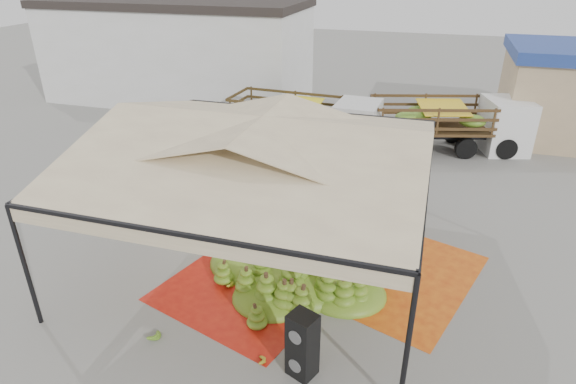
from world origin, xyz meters
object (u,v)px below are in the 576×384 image
(banana_heap, at_px, (297,262))
(vendor, at_px, (274,167))
(speaker_stack, at_px, (302,345))
(truck_left, at_px, (310,117))
(truck_right, at_px, (456,119))

(banana_heap, xyz_separation_m, vendor, (-2.28, 5.03, 0.24))
(speaker_stack, distance_m, truck_left, 12.67)
(banana_heap, xyz_separation_m, truck_right, (3.80, 10.78, 0.81))
(vendor, bearing_deg, speaker_stack, 101.86)
(speaker_stack, distance_m, vendor, 8.57)
(vendor, xyz_separation_m, truck_right, (6.08, 5.75, 0.57))
(truck_left, relative_size, truck_right, 0.95)
(speaker_stack, bearing_deg, truck_left, 126.46)
(vendor, bearing_deg, truck_right, -146.70)
(banana_heap, bearing_deg, truck_right, 70.60)
(vendor, relative_size, truck_left, 0.24)
(truck_left, height_order, truck_right, truck_right)
(banana_heap, bearing_deg, vendor, 114.36)
(vendor, xyz_separation_m, truck_left, (0.16, 4.34, 0.54))
(speaker_stack, height_order, truck_right, truck_right)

